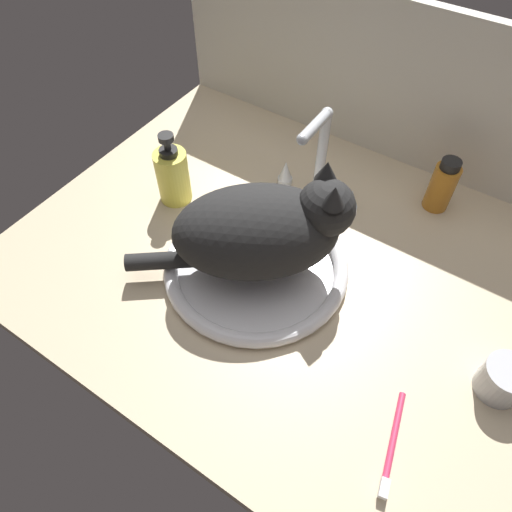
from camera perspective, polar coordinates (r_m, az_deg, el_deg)
countertop at (r=91.49cm, az=3.59°, el=-1.06°), size 102.43×78.59×3.00cm
backsplash_wall at (r=108.88cm, az=15.81°, el=18.89°), size 102.43×2.40×36.84cm
sink_basin at (r=87.83cm, az=-0.00°, el=-1.14°), size 34.46×34.46×2.68cm
faucet at (r=95.87cm, az=7.51°, el=10.58°), size 18.77×12.02×22.02cm
cat at (r=80.28cm, az=1.26°, el=3.24°), size 36.28×31.53×20.09cm
amber_bottle at (r=103.10cm, az=21.66°, el=7.95°), size 5.16×5.16×11.96cm
soap_pump_bottle at (r=98.82cm, az=-10.07°, el=9.64°), size 6.72×6.72×16.19cm
metal_jar at (r=83.17cm, az=27.78°, el=-13.13°), size 7.23×7.23×6.22cm
toothbrush at (r=75.96cm, az=16.19°, el=-21.21°), size 4.42×15.83×1.70cm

